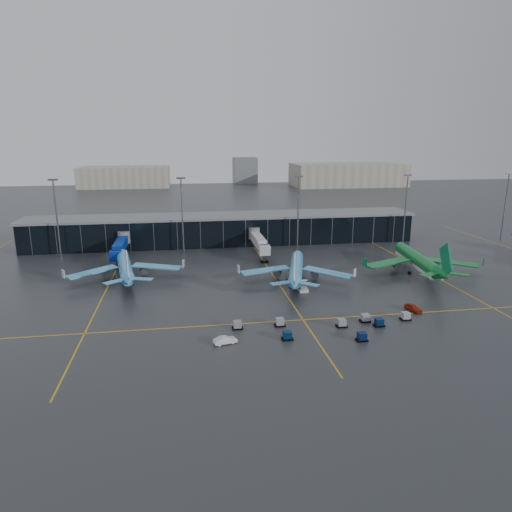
{
  "coord_description": "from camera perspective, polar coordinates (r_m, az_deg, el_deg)",
  "views": [
    {
      "loc": [
        -14.39,
        -103.68,
        37.72
      ],
      "look_at": [
        5.0,
        18.0,
        6.0
      ],
      "focal_mm": 32.0,
      "sensor_mm": 36.0,
      "label": 1
    }
  ],
  "objects": [
    {
      "name": "service_van_white",
      "position": [
        88.04,
        -3.87,
        -10.44
      ],
      "size": [
        4.76,
        2.64,
        1.49
      ],
      "primitive_type": "imported",
      "rotation": [
        0.0,
        0.0,
        1.82
      ],
      "color": "white",
      "rests_on": "ground"
    },
    {
      "name": "airliner_klm_near",
      "position": [
        124.05,
        5.07,
        -0.64
      ],
      "size": [
        40.33,
        43.41,
        11.13
      ],
      "primitive_type": null,
      "rotation": [
        0.0,
        0.0,
        -0.27
      ],
      "color": "#429FDA",
      "rests_on": "ground"
    },
    {
      "name": "airliner_aer_lingus",
      "position": [
        139.26,
        19.6,
        0.47
      ],
      "size": [
        39.75,
        43.93,
        12.22
      ],
      "primitive_type": null,
      "rotation": [
        0.0,
        0.0,
        -0.13
      ],
      "color": "#0D712A",
      "rests_on": "ground"
    },
    {
      "name": "baggage_carts",
      "position": [
        95.68,
        9.59,
        -8.5
      ],
      "size": [
        38.45,
        11.04,
        1.7
      ],
      "color": "black",
      "rests_on": "ground"
    },
    {
      "name": "distant_hangars",
      "position": [
        380.36,
        0.72,
        10.07
      ],
      "size": [
        260.0,
        71.0,
        22.0
      ],
      "color": "#B2AD99",
      "rests_on": "ground"
    },
    {
      "name": "taxi_lines",
      "position": [
        122.8,
        2.85,
        -3.47
      ],
      "size": [
        220.0,
        120.0,
        0.02
      ],
      "color": "gold",
      "rests_on": "ground"
    },
    {
      "name": "flood_masts",
      "position": [
        156.73,
        -1.85,
        5.65
      ],
      "size": [
        203.0,
        0.5,
        25.5
      ],
      "color": "#595B60",
      "rests_on": "ground"
    },
    {
      "name": "ground",
      "position": [
        111.27,
        -1.09,
        -5.38
      ],
      "size": [
        600.0,
        600.0,
        0.0
      ],
      "primitive_type": "plane",
      "color": "#282B2D",
      "rests_on": "ground"
    },
    {
      "name": "terminal_pier",
      "position": [
        169.41,
        -4.02,
        3.41
      ],
      "size": [
        142.0,
        17.0,
        10.7
      ],
      "color": "black",
      "rests_on": "ground"
    },
    {
      "name": "airliner_arkefly",
      "position": [
        130.51,
        -16.15,
        -0.37
      ],
      "size": [
        37.99,
        41.66,
        11.3
      ],
      "primitive_type": null,
      "rotation": [
        0.0,
        0.0,
        0.17
      ],
      "color": "#45ACE3",
      "rests_on": "ground"
    },
    {
      "name": "service_van_red",
      "position": [
        109.33,
        19.05,
        -6.16
      ],
      "size": [
        2.92,
        4.74,
        1.51
      ],
      "primitive_type": "imported",
      "rotation": [
        0.0,
        0.0,
        0.28
      ],
      "color": "#9C220C",
      "rests_on": "ground"
    },
    {
      "name": "mobile_airstair",
      "position": [
        117.18,
        5.89,
        -4.02
      ],
      "size": [
        2.29,
        3.26,
        3.45
      ],
      "rotation": [
        0.0,
        0.0,
        -0.03
      ],
      "color": "silver",
      "rests_on": "ground"
    },
    {
      "name": "jet_bridges",
      "position": [
        151.78,
        -16.63,
        1.2
      ],
      "size": [
        94.0,
        27.5,
        7.2
      ],
      "color": "#595B60",
      "rests_on": "ground"
    }
  ]
}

